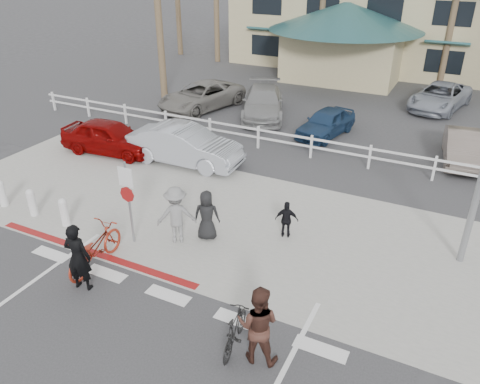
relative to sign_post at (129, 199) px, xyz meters
The scene contains 25 objects.
ground 3.50m from the sign_post, 43.73° to the right, with size 140.00×140.00×0.00m, color #333335.
bike_path 5.00m from the sign_post, 61.29° to the right, with size 12.00×16.00×0.01m, color #333335.
sidewalk_plaza 3.56m from the sign_post, 45.00° to the left, with size 22.00×7.00×0.01m, color gray.
cross_street 6.86m from the sign_post, 69.94° to the left, with size 40.00×5.00×0.01m, color #333335.
parking_lot 16.03m from the sign_post, 81.72° to the left, with size 50.00×16.00×0.01m, color #333335.
curb_red 1.89m from the sign_post, 124.99° to the right, with size 7.00×0.25×0.02m, color maroon.
rail_fence 8.81m from the sign_post, 71.36° to the left, with size 29.40×0.16×1.00m, color silver, non-canonical shape.
sign_post is the anchor object (origin of this frame).
bollard_0 2.69m from the sign_post, behind, with size 0.26×0.26×0.95m, color silver, non-canonical shape.
bollard_1 4.03m from the sign_post, behind, with size 0.26×0.26×0.95m, color silver, non-canonical shape.
bollard_2 5.39m from the sign_post, behind, with size 0.26×0.26×0.95m, color silver, non-canonical shape.
bike_red 1.67m from the sign_post, 96.62° to the right, with size 0.76×2.18×1.14m, color #A02C19.
rider_red 2.35m from the sign_post, 86.26° to the right, with size 0.69×0.45×1.89m, color black.
bike_black 5.23m from the sign_post, 27.07° to the right, with size 0.43×1.53×0.92m, color black.
rider_black 5.71m from the sign_post, 25.15° to the right, with size 0.90×0.70×1.86m, color #41251D.
pedestrian_a 1.42m from the sign_post, 28.10° to the left, with size 1.15×0.66×1.79m, color gray.
pedestrian_child 4.65m from the sign_post, 29.83° to the left, with size 0.70×0.29×1.19m, color black.
pedestrian_b 2.29m from the sign_post, 31.83° to the left, with size 0.76×0.50×1.56m, color black.
car_white_sedan 5.84m from the sign_post, 106.78° to the left, with size 1.63×4.69×1.54m, color #92969F.
car_red_compact 7.25m from the sign_post, 135.25° to the left, with size 1.69×4.20×1.43m, color #6C0202.
lot_car_0 12.99m from the sign_post, 111.53° to the left, with size 2.34×5.07×1.41m, color slate.
lot_car_1 12.49m from the sign_post, 95.97° to the left, with size 2.03×4.98×1.45m, color gray.
lot_car_2 11.41m from the sign_post, 77.54° to the left, with size 1.48×3.69×1.26m, color navy.
lot_car_3 13.55m from the sign_post, 52.19° to the left, with size 1.32×3.77×1.24m, color #70645B.
lot_car_5 19.01m from the sign_post, 69.23° to the left, with size 2.23×4.83×1.34m, color gray.
Camera 1 is at (5.73, -6.86, 7.82)m, focal length 35.00 mm.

